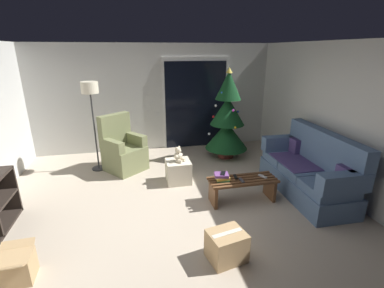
# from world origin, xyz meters

# --- Properties ---
(ground_plane) EXTENTS (7.00, 7.00, 0.00)m
(ground_plane) POSITION_xyz_m (0.00, 0.00, 0.00)
(ground_plane) COLOR #B2A38E
(wall_back) EXTENTS (5.72, 0.12, 2.50)m
(wall_back) POSITION_xyz_m (0.00, 3.06, 1.25)
(wall_back) COLOR beige
(wall_back) RESTS_ON ground
(wall_right) EXTENTS (0.12, 6.00, 2.50)m
(wall_right) POSITION_xyz_m (2.86, 0.00, 1.25)
(wall_right) COLOR beige
(wall_right) RESTS_ON ground
(patio_door_frame) EXTENTS (1.60, 0.02, 2.20)m
(patio_door_frame) POSITION_xyz_m (0.99, 2.99, 1.10)
(patio_door_frame) COLOR silver
(patio_door_frame) RESTS_ON ground
(patio_door_glass) EXTENTS (1.50, 0.02, 2.10)m
(patio_door_glass) POSITION_xyz_m (0.99, 2.97, 1.05)
(patio_door_glass) COLOR black
(patio_door_glass) RESTS_ON ground
(couch) EXTENTS (0.83, 1.96, 1.08)m
(couch) POSITION_xyz_m (2.32, 0.17, 0.40)
(couch) COLOR slate
(couch) RESTS_ON ground
(coffee_table) EXTENTS (1.10, 0.40, 0.39)m
(coffee_table) POSITION_xyz_m (1.11, 0.15, 0.26)
(coffee_table) COLOR brown
(coffee_table) RESTS_ON ground
(remote_silver) EXTENTS (0.11, 0.16, 0.02)m
(remote_silver) POSITION_xyz_m (1.45, 0.15, 0.40)
(remote_silver) COLOR #ADADB2
(remote_silver) RESTS_ON coffee_table
(remote_black) EXTENTS (0.07, 0.16, 0.02)m
(remote_black) POSITION_xyz_m (1.02, 0.22, 0.40)
(remote_black) COLOR black
(remote_black) RESTS_ON coffee_table
(remote_graphite) EXTENTS (0.04, 0.16, 0.02)m
(remote_graphite) POSITION_xyz_m (1.06, 0.08, 0.40)
(remote_graphite) COLOR #333338
(remote_graphite) RESTS_ON coffee_table
(book_stack) EXTENTS (0.25, 0.22, 0.11)m
(book_stack) POSITION_xyz_m (0.77, 0.17, 0.45)
(book_stack) COLOR #337042
(book_stack) RESTS_ON coffee_table
(cell_phone) EXTENTS (0.12, 0.16, 0.01)m
(cell_phone) POSITION_xyz_m (0.79, 0.18, 0.51)
(cell_phone) COLOR black
(cell_phone) RESTS_ON book_stack
(christmas_tree) EXTENTS (0.95, 0.95, 2.01)m
(christmas_tree) POSITION_xyz_m (1.50, 2.06, 0.89)
(christmas_tree) COLOR #4C1E19
(christmas_tree) RESTS_ON ground
(armchair) EXTENTS (0.96, 0.96, 1.13)m
(armchair) POSITION_xyz_m (-0.79, 1.86, 0.40)
(armchair) COLOR olive
(armchair) RESTS_ON ground
(floor_lamp) EXTENTS (0.32, 0.32, 1.78)m
(floor_lamp) POSITION_xyz_m (-1.30, 1.98, 1.51)
(floor_lamp) COLOR #2D2D30
(floor_lamp) RESTS_ON ground
(ottoman) EXTENTS (0.44, 0.44, 0.41)m
(ottoman) POSITION_xyz_m (0.22, 1.05, 0.21)
(ottoman) COLOR beige
(ottoman) RESTS_ON ground
(teddy_bear_cream) EXTENTS (0.21, 0.21, 0.29)m
(teddy_bear_cream) POSITION_xyz_m (0.22, 1.04, 0.53)
(teddy_bear_cream) COLOR beige
(teddy_bear_cream) RESTS_ON ottoman
(cardboard_box_taped_mid_floor) EXTENTS (0.48, 0.43, 0.36)m
(cardboard_box_taped_mid_floor) POSITION_xyz_m (0.43, -1.06, 0.18)
(cardboard_box_taped_mid_floor) COLOR tan
(cardboard_box_taped_mid_floor) RESTS_ON ground
(cardboard_box_open_near_shelf) EXTENTS (0.37, 0.48, 0.35)m
(cardboard_box_open_near_shelf) POSITION_xyz_m (-1.87, -0.89, 0.15)
(cardboard_box_open_near_shelf) COLOR tan
(cardboard_box_open_near_shelf) RESTS_ON ground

